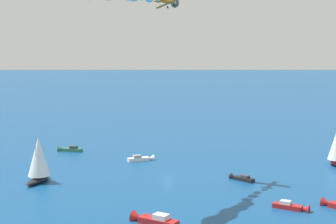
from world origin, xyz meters
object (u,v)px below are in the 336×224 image
(motorboat_near_centre, at_px, (142,159))
(sailboat_offshore, at_px, (39,159))
(motorboat_trailing, at_px, (241,178))
(motorboat_ahead, at_px, (69,149))
(biplane_lead, at_px, (168,1))
(motorboat_outer_ring_b, at_px, (152,220))
(motorboat_outer_ring_a, at_px, (293,207))

(motorboat_near_centre, distance_m, sailboat_offshore, 33.53)
(sailboat_offshore, xyz_separation_m, motorboat_trailing, (47.67, -5.16, -5.03))
(motorboat_ahead, distance_m, biplane_lead, 61.11)
(motorboat_near_centre, bearing_deg, motorboat_outer_ring_b, -93.41)
(motorboat_trailing, relative_size, motorboat_outer_ring_a, 0.93)
(motorboat_trailing, relative_size, motorboat_outer_ring_b, 0.72)
(sailboat_offshore, bearing_deg, motorboat_outer_ring_b, -54.58)
(motorboat_near_centre, xyz_separation_m, motorboat_outer_ring_b, (-3.14, -52.75, 0.12))
(motorboat_near_centre, bearing_deg, sailboat_offshore, -142.38)
(motorboat_ahead, height_order, motorboat_outer_ring_b, motorboat_outer_ring_b)
(motorboat_near_centre, relative_size, motorboat_trailing, 1.28)
(motorboat_outer_ring_a, bearing_deg, sailboat_offshore, 150.86)
(sailboat_offshore, relative_size, motorboat_outer_ring_b, 1.42)
(motorboat_ahead, distance_m, motorboat_outer_ring_a, 80.29)
(sailboat_offshore, height_order, motorboat_outer_ring_b, sailboat_offshore)
(sailboat_offshore, bearing_deg, motorboat_near_centre, 37.62)
(motorboat_near_centre, xyz_separation_m, biplane_lead, (4.79, -18.85, 42.00))
(motorboat_outer_ring_b, relative_size, biplane_lead, 1.25)
(motorboat_near_centre, height_order, motorboat_trailing, motorboat_near_centre)
(motorboat_near_centre, relative_size, biplane_lead, 1.15)
(motorboat_outer_ring_b, bearing_deg, motorboat_near_centre, 86.59)
(sailboat_offshore, xyz_separation_m, biplane_lead, (31.06, 1.40, 37.06))
(motorboat_ahead, xyz_separation_m, motorboat_outer_ring_a, (46.03, -65.78, -0.05))
(sailboat_offshore, distance_m, motorboat_outer_ring_b, 40.18)
(motorboat_outer_ring_a, relative_size, motorboat_outer_ring_b, 0.78)
(biplane_lead, bearing_deg, motorboat_trailing, -21.54)
(motorboat_near_centre, bearing_deg, motorboat_outer_ring_a, -63.05)
(motorboat_outer_ring_b, bearing_deg, motorboat_ahead, 104.55)
(motorboat_near_centre, bearing_deg, motorboat_trailing, -49.88)
(motorboat_outer_ring_b, distance_m, biplane_lead, 54.46)
(motorboat_outer_ring_a, distance_m, motorboat_outer_ring_b, 28.20)
(motorboat_ahead, distance_m, motorboat_outer_ring_b, 72.16)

